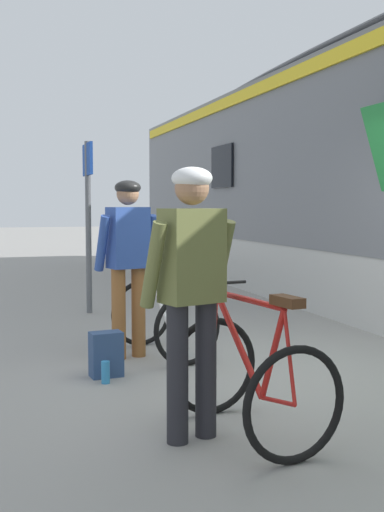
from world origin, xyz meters
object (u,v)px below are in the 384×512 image
at_px(cyclist_near_in_blue, 128,252).
at_px(water_bottle_near_the_bikes, 182,345).
at_px(water_bottle_by_the_backpack, 106,372).
at_px(platform_sign_post, 88,198).
at_px(cyclist_far_in_olive, 192,278).
at_px(backpack_on_platform, 106,354).
at_px(bicycle_far_red, 250,377).
at_px(bicycle_near_white, 163,316).

distance_m(cyclist_near_in_blue, water_bottle_near_the_bikes, 1.10).
distance_m(water_bottle_by_the_backpack, platform_sign_post, 3.99).
xyz_separation_m(cyclist_far_in_olive, backpack_on_platform, (-0.26, 1.70, -0.85)).
bearing_deg(bicycle_far_red, water_bottle_near_the_bikes, 84.01).
bearing_deg(bicycle_near_white, backpack_on_platform, -137.59).
xyz_separation_m(bicycle_far_red, water_bottle_by_the_backpack, (-0.68, 1.55, -0.31)).
xyz_separation_m(cyclist_near_in_blue, platform_sign_post, (0.03, 2.80, 0.57)).
relative_size(cyclist_near_in_blue, backpack_on_platform, 4.40).
bearing_deg(cyclist_far_in_olive, bicycle_near_white, 79.39).
relative_size(water_bottle_by_the_backpack, platform_sign_post, 0.08).
bearing_deg(water_bottle_by_the_backpack, water_bottle_near_the_bikes, 41.39).
relative_size(cyclist_far_in_olive, backpack_on_platform, 4.40).
xyz_separation_m(cyclist_far_in_olive, bicycle_near_white, (0.44, 2.34, -0.65)).
bearing_deg(water_bottle_by_the_backpack, platform_sign_post, 83.57).
distance_m(bicycle_near_white, bicycle_far_red, 2.41).
height_order(bicycle_near_white, platform_sign_post, platform_sign_post).
bearing_deg(bicycle_far_red, bicycle_near_white, 88.60).
height_order(cyclist_near_in_blue, backpack_on_platform, cyclist_near_in_blue).
bearing_deg(cyclist_near_in_blue, platform_sign_post, 89.45).
bearing_deg(platform_sign_post, water_bottle_by_the_backpack, -96.43).
relative_size(backpack_on_platform, water_bottle_near_the_bikes, 2.10).
xyz_separation_m(cyclist_near_in_blue, bicycle_far_red, (0.30, -2.42, -0.65)).
xyz_separation_m(water_bottle_near_the_bikes, platform_sign_post, (-0.52, 2.84, 1.53)).
bearing_deg(backpack_on_platform, bicycle_near_white, 36.64).
height_order(cyclist_far_in_olive, water_bottle_near_the_bikes, cyclist_far_in_olive).
relative_size(cyclist_near_in_blue, cyclist_far_in_olive, 1.00).
bearing_deg(platform_sign_post, bicycle_far_red, -87.03).
bearing_deg(backpack_on_platform, cyclist_far_in_olive, -87.09).
distance_m(cyclist_far_in_olive, water_bottle_by_the_backpack, 1.79).
xyz_separation_m(bicycle_far_red, water_bottle_near_the_bikes, (0.25, 2.37, -0.31)).
xyz_separation_m(cyclist_far_in_olive, bicycle_far_red, (0.38, -0.07, -0.65)).
height_order(backpack_on_platform, water_bottle_by_the_backpack, backpack_on_platform).
bearing_deg(cyclist_near_in_blue, water_bottle_by_the_backpack, -114.02).
bearing_deg(water_bottle_near_the_bikes, backpack_on_platform, -145.89).
xyz_separation_m(bicycle_near_white, backpack_on_platform, (-0.70, -0.64, -0.20)).
distance_m(cyclist_far_in_olive, bicycle_near_white, 2.47).
relative_size(cyclist_near_in_blue, platform_sign_post, 0.73).
xyz_separation_m(cyclist_near_in_blue, water_bottle_near_the_bikes, (0.55, -0.04, -0.96)).
distance_m(bicycle_near_white, water_bottle_by_the_backpack, 1.17).
xyz_separation_m(cyclist_near_in_blue, backpack_on_platform, (-0.34, -0.65, -0.85)).
relative_size(bicycle_near_white, water_bottle_near_the_bikes, 6.27).
bearing_deg(water_bottle_by_the_backpack, backpack_on_platform, 78.45).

